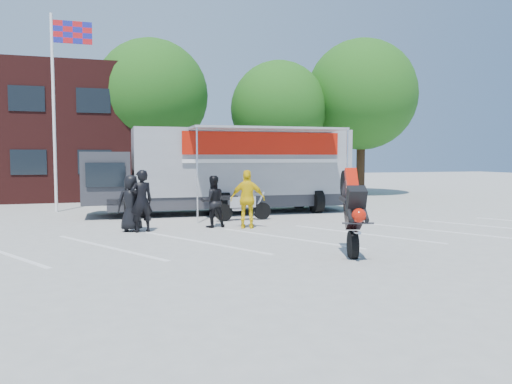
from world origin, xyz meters
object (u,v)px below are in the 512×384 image
tree_mid (279,109)px  spectator_leather_b (141,201)px  stunt_bike_rider (347,252)px  spectator_hivis (248,199)px  parked_motorcycle (243,220)px  spectator_leather_a (131,203)px  flagpole (60,88)px  tree_right (362,95)px  tree_left (152,96)px  transporter_truck (230,213)px  spectator_leather_c (213,201)px

tree_mid → spectator_leather_b: size_ratio=4.09×
stunt_bike_rider → spectator_hivis: bearing=121.1°
parked_motorcycle → stunt_bike_rider: 6.46m
tree_mid → spectator_leather_a: 15.03m
flagpole → tree_right: size_ratio=0.88×
spectator_leather_b → flagpole: bearing=-82.7°
tree_left → parked_motorcycle: (2.08, -10.95, -5.57)m
tree_left → transporter_truck: 10.37m
stunt_bike_rider → transporter_truck: bearing=110.6°
spectator_leather_c → spectator_hivis: 1.16m
transporter_truck → spectator_leather_b: spectator_leather_b is taller
tree_left → transporter_truck: bearing=-75.1°
tree_right → parked_motorcycle: 14.91m
spectator_leather_b → stunt_bike_rider: bearing=118.9°
flagpole → stunt_bike_rider: size_ratio=3.67×
spectator_hivis → tree_mid: bearing=-96.2°
spectator_leather_b → spectator_leather_a: bearing=-57.3°
stunt_bike_rider → spectator_leather_c: 5.56m
tree_right → spectator_leather_b: size_ratio=4.86×
spectator_leather_a → parked_motorcycle: bearing=-153.0°
spectator_leather_a → tree_right: bearing=-135.4°
tree_mid → flagpole: bearing=-156.0°
stunt_bike_rider → spectator_leather_b: bearing=150.2°
transporter_truck → flagpole: bearing=160.3°
tree_right → spectator_hivis: (-10.32, -11.37, -4.95)m
tree_left → tree_right: 12.10m
spectator_leather_b → spectator_leather_c: spectator_leather_b is taller
parked_motorcycle → spectator_leather_a: bearing=107.6°
transporter_truck → stunt_bike_rider: (0.58, -8.91, 0.00)m
tree_mid → spectator_leather_c: (-6.32, -11.30, -4.11)m
spectator_hivis → tree_right: bearing=-114.3°
parked_motorcycle → spectator_leather_a: spectator_leather_a is taller
transporter_truck → stunt_bike_rider: size_ratio=4.82×
transporter_truck → spectator_leather_a: spectator_leather_a is taller
tree_mid → spectator_hivis: bearing=-114.1°
tree_mid → tree_right: (5.00, -0.50, 0.93)m
parked_motorcycle → spectator_leather_c: spectator_leather_c is taller
parked_motorcycle → spectator_leather_c: 2.12m
spectator_leather_a → spectator_leather_c: spectator_leather_a is taller
tree_mid → spectator_leather_b: bearing=-126.3°
tree_right → flagpole: bearing=-164.5°
spectator_leather_a → spectator_leather_b: 0.39m
tree_left → flagpole: bearing=-125.3°
spectator_leather_a → spectator_leather_c: size_ratio=1.04×
stunt_bike_rider → spectator_leather_c: bearing=129.8°
tree_left → tree_mid: size_ratio=1.13×
transporter_truck → spectator_leather_a: size_ratio=6.10×
tree_mid → spectator_hivis: 13.61m
tree_right → stunt_bike_rider: tree_right is taller
spectator_hivis → stunt_bike_rider: bearing=122.2°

